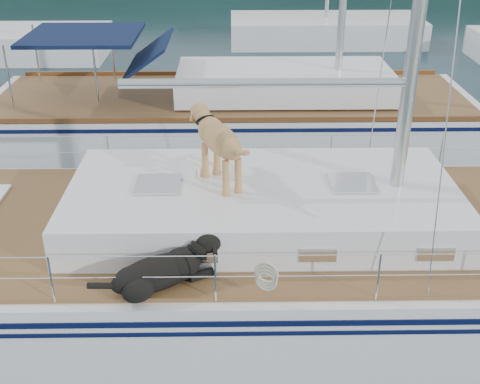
{
  "coord_description": "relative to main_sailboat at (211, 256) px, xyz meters",
  "views": [
    {
      "loc": [
        0.39,
        -7.21,
        5.38
      ],
      "look_at": [
        0.5,
        0.2,
        1.6
      ],
      "focal_mm": 45.0,
      "sensor_mm": 36.0,
      "label": 1
    }
  ],
  "objects": [
    {
      "name": "main_sailboat",
      "position": [
        0.0,
        0.0,
        0.0
      ],
      "size": [
        12.0,
        3.97,
        14.01
      ],
      "color": "white",
      "rests_on": "ground"
    },
    {
      "name": "neighbor_sailboat",
      "position": [
        0.41,
        5.99,
        -0.05
      ],
      "size": [
        11.0,
        3.5,
        13.3
      ],
      "color": "white",
      "rests_on": "ground"
    },
    {
      "name": "ground",
      "position": [
        -0.09,
        0.01,
        -0.68
      ],
      "size": [
        120.0,
        120.0,
        0.0
      ],
      "primitive_type": "plane",
      "color": "black",
      "rests_on": "ground"
    },
    {
      "name": "bg_boat_center",
      "position": [
        3.91,
        16.01,
        -0.23
      ],
      "size": [
        7.2,
        3.0,
        11.65
      ],
      "color": "white",
      "rests_on": "ground"
    }
  ]
}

